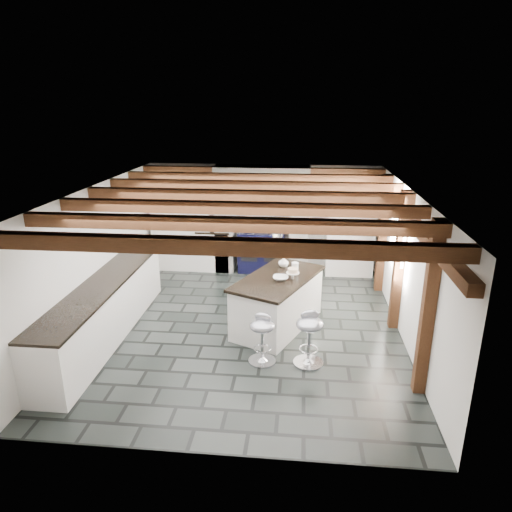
# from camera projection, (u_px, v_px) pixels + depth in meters

# --- Properties ---
(ground) EXTENTS (6.00, 6.00, 0.00)m
(ground) POSITION_uv_depth(u_px,v_px,m) (248.00, 325.00, 7.69)
(ground) COLOR black
(ground) RESTS_ON ground
(room_shell) EXTENTS (6.00, 6.03, 6.00)m
(room_shell) POSITION_uv_depth(u_px,v_px,m) (224.00, 240.00, 8.74)
(room_shell) COLOR silver
(room_shell) RESTS_ON ground
(range_cooker) EXTENTS (1.00, 0.63, 0.99)m
(range_cooker) POSITION_uv_depth(u_px,v_px,m) (262.00, 250.00, 10.06)
(range_cooker) COLOR black
(range_cooker) RESTS_ON ground
(kitchen_island) EXTENTS (1.58, 2.01, 1.18)m
(kitchen_island) POSITION_uv_depth(u_px,v_px,m) (278.00, 301.00, 7.52)
(kitchen_island) COLOR white
(kitchen_island) RESTS_ON ground
(bar_stool_near) EXTENTS (0.47, 0.47, 0.80)m
(bar_stool_near) POSITION_uv_depth(u_px,v_px,m) (309.00, 332.00, 6.41)
(bar_stool_near) COLOR silver
(bar_stool_near) RESTS_ON ground
(bar_stool_far) EXTENTS (0.45, 0.45, 0.74)m
(bar_stool_far) POSITION_uv_depth(u_px,v_px,m) (263.00, 333.00, 6.46)
(bar_stool_far) COLOR silver
(bar_stool_far) RESTS_ON ground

